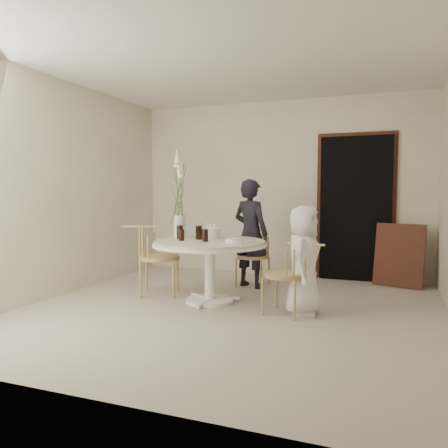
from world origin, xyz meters
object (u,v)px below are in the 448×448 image
(chair_far, at_px, (255,249))
(flower_vase, at_px, (179,201))
(chair_left, at_px, (149,250))
(birthday_cake, at_px, (210,233))
(boy, at_px, (303,260))
(chair_right, at_px, (295,268))
(girl, at_px, (251,233))
(table, at_px, (210,250))

(chair_far, xyz_separation_m, flower_vase, (-0.73, -0.88, 0.69))
(chair_far, bearing_deg, chair_left, -134.07)
(birthday_cake, relative_size, flower_vase, 0.24)
(boy, distance_m, flower_vase, 1.77)
(chair_right, distance_m, girl, 1.47)
(chair_far, height_order, flower_vase, flower_vase)
(table, bearing_deg, chair_left, 174.85)
(chair_far, bearing_deg, chair_right, -55.69)
(girl, relative_size, boy, 1.27)
(chair_left, bearing_deg, chair_right, -118.16)
(chair_far, relative_size, flower_vase, 0.70)
(table, relative_size, girl, 0.90)
(table, bearing_deg, boy, -6.25)
(birthday_cake, bearing_deg, chair_left, -168.37)
(table, height_order, chair_far, chair_far)
(chair_far, bearing_deg, flower_vase, -127.41)
(birthday_cake, bearing_deg, girl, 68.05)
(chair_left, xyz_separation_m, birthday_cake, (0.76, 0.16, 0.22))
(birthday_cake, bearing_deg, chair_right, -20.99)
(girl, height_order, boy, girl)
(chair_left, relative_size, girl, 0.60)
(chair_left, xyz_separation_m, boy, (1.97, -0.20, 0.01))
(chair_left, distance_m, flower_vase, 0.72)
(table, relative_size, chair_right, 1.70)
(chair_left, height_order, boy, boy)
(girl, relative_size, flower_vase, 1.34)
(chair_left, bearing_deg, flower_vase, -86.57)
(chair_right, distance_m, birthday_cake, 1.26)
(table, relative_size, birthday_cake, 5.04)
(table, xyz_separation_m, boy, (1.12, -0.12, -0.04))
(boy, relative_size, birthday_cake, 4.38)
(girl, distance_m, boy, 1.44)
(table, xyz_separation_m, chair_far, (0.23, 1.11, -0.12))
(chair_far, distance_m, boy, 1.52)
(table, xyz_separation_m, chair_left, (-0.85, 0.08, -0.04))
(girl, bearing_deg, table, 98.73)
(chair_right, xyz_separation_m, chair_left, (-1.90, 0.28, 0.07))
(chair_right, height_order, chair_left, chair_left)
(girl, bearing_deg, chair_far, -80.64)
(chair_far, distance_m, girl, 0.27)
(chair_far, height_order, chair_left, chair_left)
(flower_vase, bearing_deg, chair_far, 50.27)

